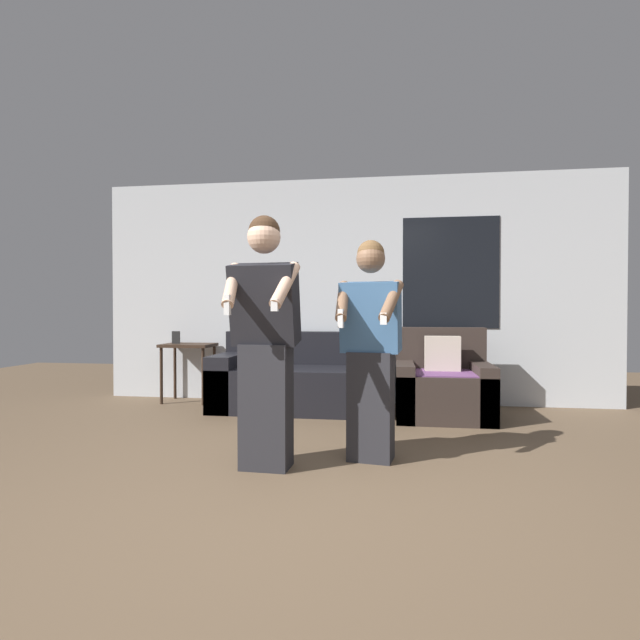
{
  "coord_description": "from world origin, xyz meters",
  "views": [
    {
      "loc": [
        0.5,
        -2.63,
        1.1
      ],
      "look_at": [
        -0.02,
        0.92,
        1.04
      ],
      "focal_mm": 28.0,
      "sensor_mm": 36.0,
      "label": 1
    }
  ],
  "objects_px": {
    "armchair": "(442,386)",
    "person_left": "(265,341)",
    "side_table": "(188,353)",
    "person_right": "(371,350)",
    "couch": "(301,382)"
  },
  "relations": [
    {
      "from": "side_table",
      "to": "person_right",
      "type": "relative_size",
      "value": 0.53
    },
    {
      "from": "person_left",
      "to": "person_right",
      "type": "xyz_separation_m",
      "value": [
        0.72,
        0.31,
        -0.08
      ]
    },
    {
      "from": "armchair",
      "to": "person_right",
      "type": "relative_size",
      "value": 0.59
    },
    {
      "from": "armchair",
      "to": "person_left",
      "type": "bearing_deg",
      "value": -125.88
    },
    {
      "from": "armchair",
      "to": "person_left",
      "type": "xyz_separation_m",
      "value": [
        -1.39,
        -1.92,
        0.58
      ]
    },
    {
      "from": "side_table",
      "to": "person_left",
      "type": "xyz_separation_m",
      "value": [
        1.58,
        -2.37,
        0.3
      ]
    },
    {
      "from": "armchair",
      "to": "person_right",
      "type": "height_order",
      "value": "person_right"
    },
    {
      "from": "person_left",
      "to": "person_right",
      "type": "height_order",
      "value": "person_left"
    },
    {
      "from": "couch",
      "to": "person_right",
      "type": "relative_size",
      "value": 1.17
    },
    {
      "from": "side_table",
      "to": "person_left",
      "type": "height_order",
      "value": "person_left"
    },
    {
      "from": "couch",
      "to": "person_right",
      "type": "xyz_separation_m",
      "value": [
        0.87,
        -1.83,
        0.51
      ]
    },
    {
      "from": "person_left",
      "to": "person_right",
      "type": "bearing_deg",
      "value": 23.2
    },
    {
      "from": "person_right",
      "to": "armchair",
      "type": "bearing_deg",
      "value": 67.38
    },
    {
      "from": "couch",
      "to": "armchair",
      "type": "height_order",
      "value": "armchair"
    },
    {
      "from": "side_table",
      "to": "person_right",
      "type": "xyz_separation_m",
      "value": [
        2.3,
        -2.06,
        0.22
      ]
    }
  ]
}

